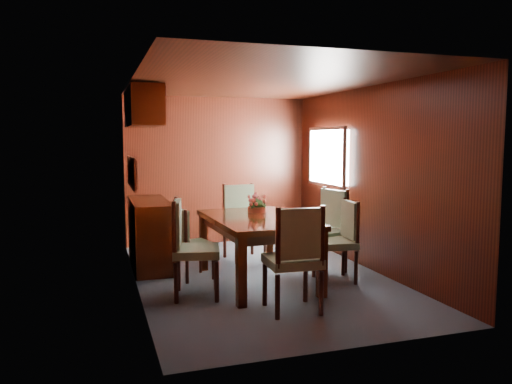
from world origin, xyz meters
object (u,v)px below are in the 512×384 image
object	(u,v)px
chair_left_near	(189,243)
flower_centerpiece	(257,203)
sideboard	(150,233)
dining_table	(257,226)
chair_right_near	(341,236)
chair_head	(295,253)

from	to	relation	value
chair_left_near	flower_centerpiece	bearing A→B (deg)	135.52
sideboard	dining_table	world-z (taller)	sideboard
sideboard	chair_right_near	bearing A→B (deg)	-33.75
sideboard	dining_table	distance (m)	1.67
dining_table	chair_left_near	world-z (taller)	chair_left_near
chair_left_near	chair_head	bearing A→B (deg)	59.10
chair_left_near	chair_right_near	size ratio (longest dim) A/B	1.09
chair_head	flower_centerpiece	distance (m)	1.53
sideboard	chair_head	bearing A→B (deg)	-63.34
dining_table	chair_right_near	size ratio (longest dim) A/B	1.75
chair_left_near	chair_right_near	distance (m)	1.87
chair_left_near	chair_head	world-z (taller)	chair_head
dining_table	chair_right_near	distance (m)	1.03
chair_right_near	flower_centerpiece	distance (m)	1.12
sideboard	dining_table	size ratio (longest dim) A/B	0.81
sideboard	chair_head	size ratio (longest dim) A/B	1.29
sideboard	flower_centerpiece	bearing A→B (deg)	-33.46
flower_centerpiece	chair_head	bearing A→B (deg)	-93.39
sideboard	chair_left_near	xyz separation A→B (m)	(0.26, -1.48, 0.15)
dining_table	chair_left_near	bearing A→B (deg)	-164.04
sideboard	chair_right_near	distance (m)	2.56
flower_centerpiece	chair_right_near	bearing A→B (deg)	-34.17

